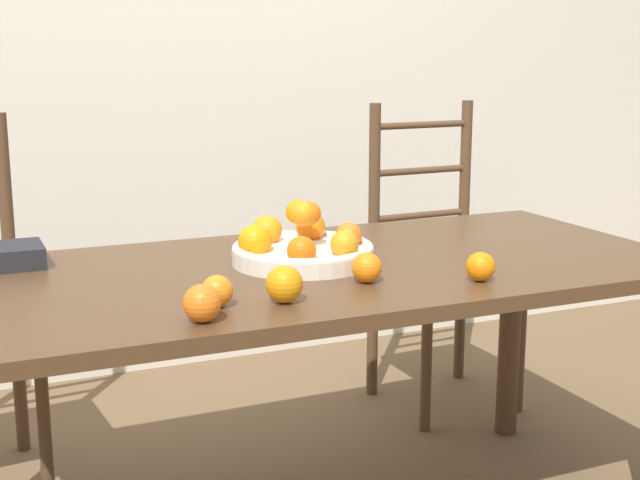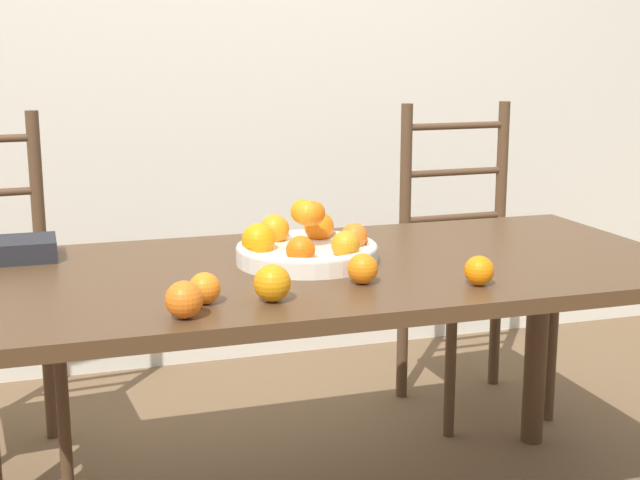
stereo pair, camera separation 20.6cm
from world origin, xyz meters
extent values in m
cube|color=silver|center=(0.00, 1.43, 1.30)|extent=(8.00, 0.06, 2.60)
cube|color=#4C331E|center=(0.00, 0.00, 0.71)|extent=(1.80, 0.84, 0.03)
cylinder|color=#4C331E|center=(0.82, 0.34, 0.34)|extent=(0.07, 0.07, 0.69)
cylinder|color=silver|center=(-0.03, 0.03, 0.74)|extent=(0.35, 0.35, 0.04)
torus|color=silver|center=(-0.03, 0.03, 0.76)|extent=(0.35, 0.35, 0.02)
sphere|color=orange|center=(0.09, 0.02, 0.78)|extent=(0.07, 0.07, 0.07)
sphere|color=orange|center=(0.03, 0.13, 0.79)|extent=(0.08, 0.08, 0.08)
sphere|color=orange|center=(-0.08, 0.14, 0.79)|extent=(0.08, 0.08, 0.08)
sphere|color=orange|center=(-0.15, 0.05, 0.78)|extent=(0.08, 0.08, 0.08)
sphere|color=orange|center=(-0.08, -0.08, 0.78)|extent=(0.07, 0.07, 0.07)
sphere|color=orange|center=(0.04, -0.07, 0.78)|extent=(0.07, 0.07, 0.07)
sphere|color=orange|center=(-0.01, 0.03, 0.85)|extent=(0.06, 0.06, 0.06)
sphere|color=orange|center=(-0.03, 0.06, 0.85)|extent=(0.06, 0.06, 0.06)
sphere|color=orange|center=(-0.03, 0.03, 0.85)|extent=(0.06, 0.06, 0.06)
sphere|color=orange|center=(-0.39, -0.33, 0.76)|extent=(0.07, 0.07, 0.07)
sphere|color=orange|center=(-0.33, -0.25, 0.76)|extent=(0.07, 0.07, 0.07)
sphere|color=orange|center=(-0.20, -0.27, 0.76)|extent=(0.08, 0.08, 0.08)
sphere|color=orange|center=(0.03, -0.20, 0.76)|extent=(0.07, 0.07, 0.07)
sphere|color=orange|center=(0.27, -0.29, 0.76)|extent=(0.07, 0.07, 0.07)
cylinder|color=#513823|center=(-0.62, 0.48, 0.24)|extent=(0.04, 0.04, 0.47)
cylinder|color=#513823|center=(-0.65, 0.84, 0.53)|extent=(0.04, 0.04, 1.05)
cylinder|color=#513823|center=(0.58, 0.46, 0.24)|extent=(0.04, 0.04, 0.47)
cylinder|color=#513823|center=(0.96, 0.47, 0.24)|extent=(0.04, 0.04, 0.47)
cylinder|color=#513823|center=(0.57, 0.82, 0.53)|extent=(0.04, 0.04, 1.05)
cylinder|color=#513823|center=(0.95, 0.83, 0.53)|extent=(0.04, 0.04, 1.05)
cube|color=#513823|center=(0.76, 0.65, 0.49)|extent=(0.43, 0.42, 0.04)
cylinder|color=#513823|center=(0.76, 0.83, 0.65)|extent=(0.38, 0.04, 0.02)
cylinder|color=#513823|center=(0.76, 0.83, 0.81)|extent=(0.38, 0.04, 0.02)
cylinder|color=#513823|center=(0.76, 0.83, 0.97)|extent=(0.38, 0.04, 0.02)
camera|label=1|loc=(-0.84, -1.92, 1.23)|focal=50.00mm
camera|label=2|loc=(-0.64, -1.99, 1.23)|focal=50.00mm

